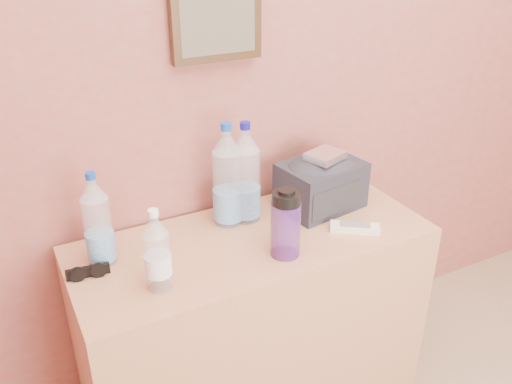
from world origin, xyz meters
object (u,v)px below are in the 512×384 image
Objects in this scene: nalgene_bottle at (286,223)px; sunglasses at (88,272)px; pet_large_b at (246,178)px; pet_large_a at (98,224)px; pet_large_c at (227,180)px; toiletry_bag at (321,183)px; ac_remote at (355,228)px; dresser at (253,325)px; foil_packet at (325,156)px; pet_small at (157,254)px.

sunglasses is at bearing 163.95° from nalgene_bottle.
nalgene_bottle is (0.01, -0.26, -0.05)m from pet_large_b.
pet_large_c is (0.44, 0.04, 0.03)m from pet_large_a.
toiletry_bag is at bearing 38.04° from nalgene_bottle.
pet_large_a is at bearing -159.60° from ac_remote.
pet_large_c reaches higher than pet_large_b.
pet_large_b is 2.16× the size of ac_remote.
dresser is 0.55m from pet_large_c.
pet_large_a is 0.56m from nalgene_bottle.
sunglasses is 0.77× the size of ac_remote.
dresser is 0.66m from foil_packet.
ac_remote is (0.33, -0.12, 0.38)m from dresser.
sunglasses is at bearing 175.05° from toiletry_bag.
foil_packet reaches higher than sunglasses.
foil_packet is (0.28, -0.06, 0.05)m from pet_large_b.
nalgene_bottle is at bearing -74.71° from pet_large_c.
pet_large_c is 2.19× the size of ac_remote.
pet_large_a is at bearing 51.04° from sunglasses.
pet_small reaches higher than dresser.
pet_large_c is at bearing 179.57° from ac_remote.
toiletry_bag is at bearing 16.11° from pet_small.
pet_large_b is at bearing 4.22° from pet_large_a.
sunglasses is 0.87m from ac_remote.
pet_large_c reaches higher than ac_remote.
dresser is at bearing -164.75° from ac_remote.
pet_large_a is 2.48× the size of foil_packet.
sunglasses reaches higher than ac_remote.
ac_remote is 1.35× the size of foil_packet.
pet_large_c is at bearing 105.29° from nalgene_bottle.
pet_large_a is 1.20× the size of pet_small.
foil_packet is at bearing 127.39° from ac_remote.
toiletry_bag is (0.28, -0.05, -0.06)m from pet_large_b.
pet_large_b is 0.59m from sunglasses.
ac_remote is (0.35, -0.25, -0.15)m from pet_large_c.
foil_packet is at bearing 12.21° from dresser.
sunglasses is 0.45× the size of toiletry_bag.
sunglasses is (-0.57, -0.09, -0.14)m from pet_large_b.
sunglasses is at bearing -177.68° from foil_packet.
pet_large_b is 0.29m from foil_packet.
nalgene_bottle is 0.80× the size of toiletry_bag.
dresser is at bearing -106.82° from pet_large_b.
pet_large_b is 0.26m from nalgene_bottle.
dresser is 0.61m from pet_small.
foil_packet reaches higher than ac_remote.
ac_remote is at bearing -3.74° from sunglasses.
nalgene_bottle reaches higher than ac_remote.
pet_large_a is at bearing -175.78° from pet_large_b.
sunglasses is at bearing -170.59° from pet_large_b.
pet_small is (-0.36, -0.11, 0.48)m from dresser.
dresser is at bearing -78.84° from pet_large_c.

